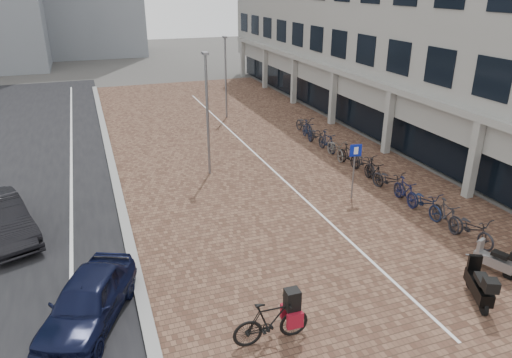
# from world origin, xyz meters

# --- Properties ---
(ground) EXTENTS (140.00, 140.00, 0.00)m
(ground) POSITION_xyz_m (0.00, 0.00, 0.00)
(ground) COLOR #474442
(ground) RESTS_ON ground
(plaza_brick) EXTENTS (14.50, 42.00, 0.04)m
(plaza_brick) POSITION_xyz_m (2.00, 12.00, 0.01)
(plaza_brick) COLOR brown
(plaza_brick) RESTS_ON ground
(street_asphalt) EXTENTS (8.00, 50.00, 0.03)m
(street_asphalt) POSITION_xyz_m (-9.00, 12.00, 0.01)
(street_asphalt) COLOR black
(street_asphalt) RESTS_ON ground
(curb) EXTENTS (0.35, 42.00, 0.14)m
(curb) POSITION_xyz_m (-5.10, 12.00, 0.07)
(curb) COLOR gray
(curb) RESTS_ON ground
(lane_line) EXTENTS (0.12, 44.00, 0.00)m
(lane_line) POSITION_xyz_m (-7.00, 12.00, 0.02)
(lane_line) COLOR white
(lane_line) RESTS_ON street_asphalt
(parking_line) EXTENTS (0.10, 30.00, 0.00)m
(parking_line) POSITION_xyz_m (2.20, 12.00, 0.04)
(parking_line) COLOR white
(parking_line) RESTS_ON plaza_brick
(car_navy) EXTENTS (3.11, 4.29, 1.36)m
(car_navy) POSITION_xyz_m (-6.50, 1.07, 0.68)
(car_navy) COLOR black
(car_navy) RESTS_ON ground
(hero_bike) EXTENTS (2.02, 0.62, 1.42)m
(hero_bike) POSITION_xyz_m (-2.23, -1.26, 0.63)
(hero_bike) COLOR black
(hero_bike) RESTS_ON ground
(scooter_front) EXTENTS (0.93, 1.51, 0.99)m
(scooter_front) POSITION_xyz_m (5.43, -0.78, 0.50)
(scooter_front) COLOR gray
(scooter_front) RESTS_ON ground
(scooter_mid) EXTENTS (1.24, 1.78, 1.18)m
(scooter_mid) POSITION_xyz_m (3.88, -1.75, 0.59)
(scooter_mid) COLOR black
(scooter_mid) RESTS_ON ground
(parking_sign) EXTENTS (0.50, 0.12, 2.40)m
(parking_sign) POSITION_xyz_m (4.13, 5.55, 1.60)
(parking_sign) COLOR slate
(parking_sign) RESTS_ON ground
(lamp_near) EXTENTS (0.12, 0.12, 5.61)m
(lamp_near) POSITION_xyz_m (-0.78, 10.29, 2.80)
(lamp_near) COLOR slate
(lamp_near) RESTS_ON ground
(lamp_far) EXTENTS (0.12, 0.12, 5.25)m
(lamp_far) POSITION_xyz_m (2.89, 19.77, 2.63)
(lamp_far) COLOR gray
(lamp_far) RESTS_ON ground
(bike_row) EXTENTS (1.24, 15.81, 1.05)m
(bike_row) POSITION_xyz_m (6.04, 7.90, 0.52)
(bike_row) COLOR black
(bike_row) RESTS_ON ground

